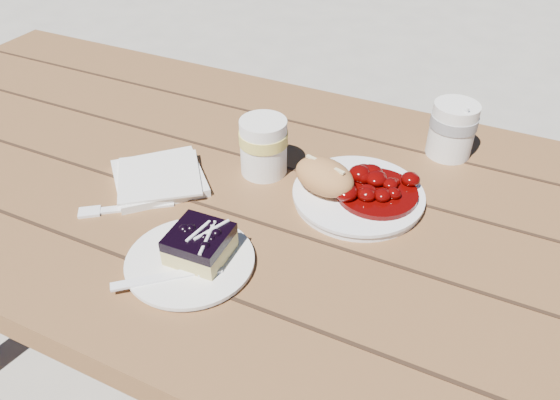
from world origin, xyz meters
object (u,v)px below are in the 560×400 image
at_px(picnic_table, 296,268).
at_px(dessert_plate, 190,262).
at_px(blueberry_cake, 200,244).
at_px(second_cup, 264,147).
at_px(bread_roll, 324,177).
at_px(coffee_cup, 452,130).
at_px(main_plate, 358,196).

xyz_separation_m(picnic_table, dessert_plate, (-0.08, -0.21, 0.17)).
bearing_deg(blueberry_cake, second_cup, 92.72).
xyz_separation_m(picnic_table, blueberry_cake, (-0.07, -0.19, 0.19)).
xyz_separation_m(bread_roll, coffee_cup, (0.16, 0.23, 0.01)).
bearing_deg(blueberry_cake, picnic_table, 67.87).
height_order(dessert_plate, second_cup, second_cup).
height_order(picnic_table, bread_roll, bread_roll).
height_order(blueberry_cake, second_cup, second_cup).
relative_size(blueberry_cake, coffee_cup, 0.83).
relative_size(main_plate, bread_roll, 1.97).
xyz_separation_m(main_plate, dessert_plate, (-0.17, -0.25, -0.00)).
relative_size(blueberry_cake, second_cup, 0.83).
xyz_separation_m(dessert_plate, blueberry_cake, (0.01, 0.02, 0.03)).
distance_m(dessert_plate, coffee_cup, 0.54).
relative_size(main_plate, blueberry_cake, 2.52).
height_order(picnic_table, dessert_plate, dessert_plate).
distance_m(dessert_plate, second_cup, 0.27).
bearing_deg(coffee_cup, bread_roll, -124.64).
bearing_deg(coffee_cup, main_plate, -116.42).
distance_m(main_plate, blueberry_cake, 0.29).
xyz_separation_m(main_plate, blueberry_cake, (-0.16, -0.24, 0.03)).
distance_m(blueberry_cake, second_cup, 0.25).
bearing_deg(main_plate, coffee_cup, 63.58).
height_order(bread_roll, second_cup, second_cup).
height_order(bread_roll, coffee_cup, coffee_cup).
bearing_deg(main_plate, second_cup, 177.48).
bearing_deg(dessert_plate, coffee_cup, 59.40).
height_order(main_plate, second_cup, second_cup).
bearing_deg(dessert_plate, blueberry_cake, 56.31).
xyz_separation_m(bread_roll, dessert_plate, (-0.12, -0.23, -0.04)).
bearing_deg(main_plate, bread_roll, -160.02).
bearing_deg(second_cup, picnic_table, -30.54).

